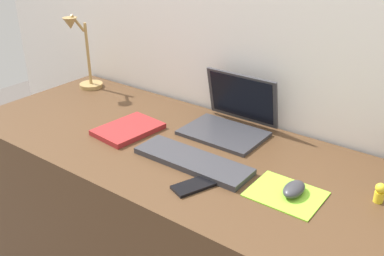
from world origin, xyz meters
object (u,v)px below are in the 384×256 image
(mouse, at_px, (294,189))
(toy_figurine_yellow, at_px, (380,192))
(laptop, at_px, (232,117))
(cell_phone, at_px, (193,186))
(notebook_pad, at_px, (128,129))
(desk_lamp, at_px, (82,55))
(keyboard, at_px, (193,161))

(mouse, relative_size, toy_figurine_yellow, 1.57)
(laptop, distance_m, cell_phone, 0.43)
(mouse, relative_size, notebook_pad, 0.40)
(cell_phone, bearing_deg, toy_figurine_yellow, 49.85)
(laptop, distance_m, desk_lamp, 0.80)
(mouse, height_order, desk_lamp, desk_lamp)
(desk_lamp, distance_m, toy_figurine_yellow, 1.40)
(keyboard, xyz_separation_m, mouse, (0.35, 0.03, 0.01))
(mouse, bearing_deg, laptop, 145.18)
(keyboard, relative_size, toy_figurine_yellow, 6.69)
(laptop, relative_size, keyboard, 0.73)
(mouse, bearing_deg, keyboard, -175.34)
(desk_lamp, relative_size, notebook_pad, 1.49)
(desk_lamp, bearing_deg, toy_figurine_yellow, -4.85)
(laptop, bearing_deg, cell_phone, -73.56)
(notebook_pad, bearing_deg, mouse, 4.20)
(mouse, bearing_deg, desk_lamp, 168.85)
(mouse, xyz_separation_m, notebook_pad, (-0.69, 0.02, -0.01))
(keyboard, relative_size, desk_lamp, 1.15)
(notebook_pad, bearing_deg, keyboard, -2.05)
(laptop, distance_m, toy_figurine_yellow, 0.61)
(desk_lamp, height_order, toy_figurine_yellow, desk_lamp)
(laptop, distance_m, mouse, 0.47)
(laptop, relative_size, mouse, 3.12)
(cell_phone, relative_size, toy_figurine_yellow, 2.09)
(desk_lamp, xyz_separation_m, toy_figurine_yellow, (1.39, -0.12, -0.13))
(notebook_pad, distance_m, toy_figurine_yellow, 0.90)
(desk_lamp, bearing_deg, laptop, 2.41)
(desk_lamp, bearing_deg, keyboard, -17.46)
(toy_figurine_yellow, bearing_deg, cell_phone, -151.39)
(cell_phone, xyz_separation_m, toy_figurine_yellow, (0.47, 0.26, 0.03))
(laptop, height_order, desk_lamp, desk_lamp)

